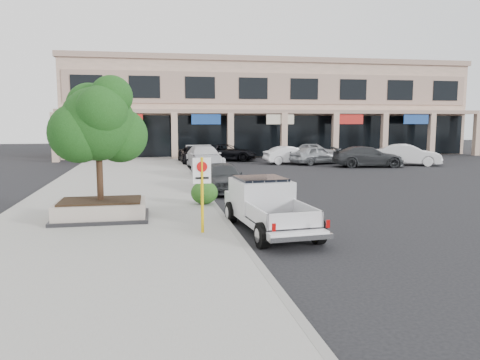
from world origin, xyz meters
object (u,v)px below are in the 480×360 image
curb_car_b (207,167)px  lot_car_f (408,155)px  curb_car_d (196,155)px  curb_car_a (222,177)px  lot_car_d (227,152)px  curb_car_c (204,157)px  lot_car_b (290,155)px  pickup_truck (270,206)px  lot_car_a (316,155)px  lot_car_e (314,150)px  planter (101,210)px  planter_tree (102,124)px  lot_car_c (368,157)px  no_parking_sign (202,184)px

curb_car_b → lot_car_f: size_ratio=0.85×
curb_car_d → lot_car_f: bearing=-16.2°
curb_car_a → lot_car_d: size_ratio=0.84×
curb_car_a → curb_car_b: (-0.07, 5.73, -0.05)m
curb_car_c → lot_car_b: curb_car_c is taller
curb_car_c → curb_car_d: curb_car_c is taller
pickup_truck → lot_car_b: size_ratio=1.23×
curb_car_d → curb_car_c: bearing=-87.6°
lot_car_a → lot_car_e: size_ratio=1.04×
planter → curb_car_a: (5.18, 6.24, 0.27)m
lot_car_a → lot_car_d: lot_car_a is taller
planter_tree → lot_car_d: 25.10m
pickup_truck → lot_car_c: 22.54m
no_parking_sign → lot_car_c: (14.65, 19.06, -0.86)m
no_parking_sign → lot_car_a: bearing=62.2°
lot_car_e → lot_car_b: bearing=167.1°
no_parking_sign → lot_car_d: no_parking_sign is taller
curb_car_b → lot_car_e: lot_car_e is taller
curb_car_b → lot_car_c: size_ratio=0.79×
curb_car_b → curb_car_d: (0.14, 9.13, 0.04)m
curb_car_b → lot_car_c: 13.55m
curb_car_d → lot_car_d: bearing=38.7°
lot_car_b → no_parking_sign: bearing=151.6°
planter_tree → planter: bearing=-131.0°
lot_car_a → pickup_truck: bearing=137.0°
lot_car_f → curb_car_c: bearing=115.5°
planter → lot_car_e: 29.86m
lot_car_b → planter: bearing=141.9°
curb_car_b → lot_car_a: lot_car_a is taller
curb_car_a → lot_car_f: 19.72m
lot_car_a → lot_car_f: 7.17m
curb_car_a → lot_car_f: size_ratio=0.88×
planter → lot_car_a: lot_car_a is taller
lot_car_a → lot_car_e: 5.79m
lot_car_d → lot_car_f: bearing=-99.6°
planter_tree → lot_car_d: size_ratio=0.77×
curb_car_a → lot_car_f: (16.43, 10.91, 0.08)m
no_parking_sign → lot_car_a: size_ratio=0.52×
curb_car_d → lot_car_c: 13.46m
curb_car_c → lot_car_c: bearing=-9.0°
planter → curb_car_c: bearing=72.5°
pickup_truck → lot_car_b: bearing=66.6°
lot_car_c → lot_car_a: bearing=55.2°
curb_car_c → curb_car_a: bearing=-95.3°
lot_car_e → lot_car_f: lot_car_f is taller
lot_car_c → lot_car_f: 3.78m
planter → curb_car_d: curb_car_d is taller
pickup_truck → curb_car_a: bearing=86.6°
planter → pickup_truck: (5.43, -2.31, 0.36)m
planter → lot_car_d: 25.15m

